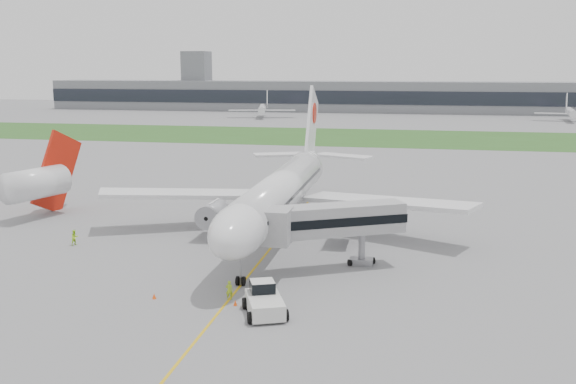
% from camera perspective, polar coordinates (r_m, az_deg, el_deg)
% --- Properties ---
extents(ground, '(600.00, 600.00, 0.00)m').
position_cam_1_polar(ground, '(76.51, -1.24, -4.64)').
color(ground, gray).
rests_on(ground, ground).
extents(apron_markings, '(70.00, 70.00, 0.04)m').
position_cam_1_polar(apron_markings, '(71.83, -2.10, -5.69)').
color(apron_markings, gold).
rests_on(apron_markings, ground).
extents(grass_strip, '(600.00, 50.00, 0.02)m').
position_cam_1_polar(grass_strip, '(193.66, 6.47, 4.88)').
color(grass_strip, '#2D5520').
rests_on(grass_strip, ground).
extents(terminal_building, '(320.00, 22.30, 14.00)m').
position_cam_1_polar(terminal_building, '(302.50, 8.29, 8.38)').
color(terminal_building, gray).
rests_on(terminal_building, ground).
extents(control_tower, '(12.00, 12.00, 56.00)m').
position_cam_1_polar(control_tower, '(322.50, -8.03, 7.30)').
color(control_tower, gray).
rests_on(control_tower, ground).
extents(airliner, '(48.13, 53.95, 17.88)m').
position_cam_1_polar(airliner, '(79.84, -0.50, 0.21)').
color(airliner, silver).
rests_on(airliner, ground).
extents(pushback_tug, '(4.78, 5.69, 2.56)m').
position_cam_1_polar(pushback_tug, '(55.45, -2.13, -9.57)').
color(pushback_tug, silver).
rests_on(pushback_tug, ground).
extents(jet_bridge, '(14.28, 10.44, 7.03)m').
position_cam_1_polar(jet_bridge, '(65.71, 3.65, -2.61)').
color(jet_bridge, '#A5A5A7').
rests_on(jet_bridge, ground).
extents(safety_cone_left, '(0.38, 0.38, 0.52)m').
position_cam_1_polar(safety_cone_left, '(60.18, -11.82, -9.04)').
color(safety_cone_left, '#FD4D0D').
rests_on(safety_cone_left, ground).
extents(safety_cone_right, '(0.35, 0.35, 0.48)m').
position_cam_1_polar(safety_cone_right, '(57.58, -4.71, -9.80)').
color(safety_cone_right, '#FD4D0D').
rests_on(safety_cone_right, ground).
extents(ground_crew_near, '(0.72, 0.54, 1.78)m').
position_cam_1_polar(ground_crew_near, '(58.80, -5.24, -8.68)').
color(ground_crew_near, '#9CC320').
rests_on(ground_crew_near, ground).
extents(ground_crew_far, '(1.06, 1.13, 1.86)m').
position_cam_1_polar(ground_crew_far, '(79.79, -18.43, -3.86)').
color(ground_crew_far, '#B8F428').
rests_on(ground_crew_far, ground).
extents(neighbor_aircraft, '(6.83, 15.42, 12.45)m').
position_cam_1_polar(neighbor_aircraft, '(95.73, -21.30, 0.83)').
color(neighbor_aircraft, red).
rests_on(neighbor_aircraft, ground).
extents(distant_aircraft_left, '(31.98, 29.52, 10.49)m').
position_cam_1_polar(distant_aircraft_left, '(266.31, -2.31, 6.62)').
color(distant_aircraft_left, silver).
rests_on(distant_aircraft_left, ground).
extents(distant_aircraft_right, '(29.37, 26.72, 10.10)m').
position_cam_1_polar(distant_aircraft_right, '(270.42, 23.81, 5.76)').
color(distant_aircraft_right, silver).
rests_on(distant_aircraft_right, ground).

